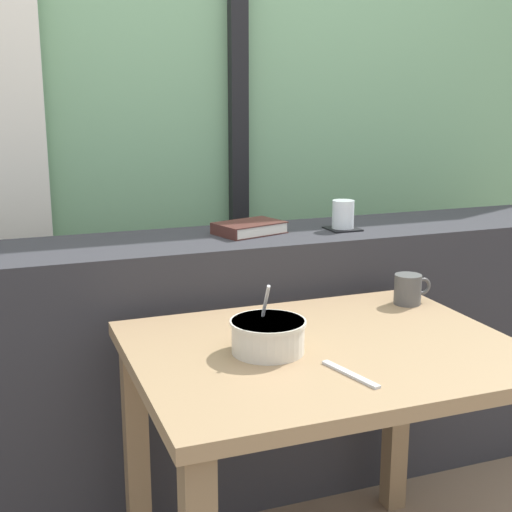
# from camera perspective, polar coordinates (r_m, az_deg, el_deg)

# --- Properties ---
(outdoor_backdrop) EXTENTS (4.80, 0.08, 2.80)m
(outdoor_backdrop) POSITION_cam_1_polar(r_m,az_deg,el_deg) (2.87, -4.91, 15.51)
(outdoor_backdrop) COLOR #7AAD7F
(outdoor_backdrop) RESTS_ON ground
(window_divider_post) EXTENTS (0.07, 0.05, 2.60)m
(window_divider_post) POSITION_cam_1_polar(r_m,az_deg,el_deg) (2.84, -1.44, 13.56)
(window_divider_post) COLOR black
(window_divider_post) RESTS_ON ground
(dark_console_ledge) EXTENTS (2.80, 0.38, 0.85)m
(dark_console_ledge) POSITION_cam_1_polar(r_m,az_deg,el_deg) (2.34, 0.51, -8.40)
(dark_console_ledge) COLOR #2D2D33
(dark_console_ledge) RESTS_ON ground
(breakfast_table) EXTENTS (0.91, 0.71, 0.70)m
(breakfast_table) POSITION_cam_1_polar(r_m,az_deg,el_deg) (1.73, 5.51, -10.98)
(breakfast_table) COLOR #826849
(breakfast_table) RESTS_ON ground
(coaster_square) EXTENTS (0.10, 0.10, 0.00)m
(coaster_square) POSITION_cam_1_polar(r_m,az_deg,el_deg) (2.29, 7.03, 2.20)
(coaster_square) COLOR black
(coaster_square) RESTS_ON dark_console_ledge
(juice_glass) EXTENTS (0.07, 0.07, 0.09)m
(juice_glass) POSITION_cam_1_polar(r_m,az_deg,el_deg) (2.29, 7.06, 3.27)
(juice_glass) COLOR white
(juice_glass) RESTS_ON coaster_square
(closed_book) EXTENTS (0.24, 0.19, 0.04)m
(closed_book) POSITION_cam_1_polar(r_m,az_deg,el_deg) (2.21, -0.57, 2.29)
(closed_book) COLOR #47231E
(closed_book) RESTS_ON dark_console_ledge
(soup_bowl) EXTENTS (0.18, 0.18, 0.17)m
(soup_bowl) POSITION_cam_1_polar(r_m,az_deg,el_deg) (1.63, 0.97, -6.53)
(soup_bowl) COLOR beige
(soup_bowl) RESTS_ON breakfast_table
(fork_utensil) EXTENTS (0.06, 0.17, 0.01)m
(fork_utensil) POSITION_cam_1_polar(r_m,az_deg,el_deg) (1.52, 7.63, -9.45)
(fork_utensil) COLOR silver
(fork_utensil) RESTS_ON breakfast_table
(ceramic_mug) EXTENTS (0.11, 0.08, 0.08)m
(ceramic_mug) POSITION_cam_1_polar(r_m,az_deg,el_deg) (2.03, 12.24, -2.64)
(ceramic_mug) COLOR #4C4C4C
(ceramic_mug) RESTS_ON breakfast_table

